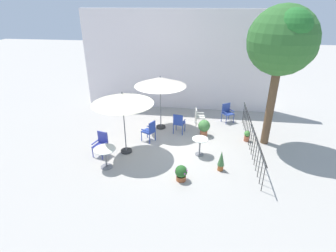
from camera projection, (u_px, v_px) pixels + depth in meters
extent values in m
plane|color=#ABA59C|center=(168.00, 144.00, 11.12)|extent=(60.00, 60.00, 0.00)
cube|color=white|center=(180.00, 61.00, 13.89)|extent=(10.31, 0.30, 5.13)
cube|color=black|center=(253.00, 127.00, 10.28)|extent=(0.03, 5.57, 0.03)
cylinder|color=black|center=(263.00, 178.00, 8.17)|extent=(0.02, 0.02, 1.00)
cylinder|color=black|center=(261.00, 171.00, 8.50)|extent=(0.02, 0.02, 1.00)
cylinder|color=black|center=(259.00, 165.00, 8.83)|extent=(0.02, 0.02, 1.00)
cylinder|color=black|center=(257.00, 159.00, 9.16)|extent=(0.02, 0.02, 1.00)
cylinder|color=black|center=(256.00, 153.00, 9.50)|extent=(0.02, 0.02, 1.00)
cylinder|color=black|center=(254.00, 148.00, 9.83)|extent=(0.02, 0.02, 1.00)
cylinder|color=black|center=(253.00, 143.00, 10.16)|extent=(0.02, 0.02, 1.00)
cylinder|color=black|center=(251.00, 139.00, 10.49)|extent=(0.02, 0.02, 1.00)
cylinder|color=black|center=(250.00, 134.00, 10.82)|extent=(0.02, 0.02, 1.00)
cylinder|color=black|center=(249.00, 130.00, 11.16)|extent=(0.02, 0.02, 1.00)
cylinder|color=black|center=(248.00, 127.00, 11.49)|extent=(0.02, 0.02, 1.00)
cylinder|color=black|center=(246.00, 123.00, 11.82)|extent=(0.02, 0.02, 1.00)
cylinder|color=black|center=(245.00, 120.00, 12.15)|extent=(0.02, 0.02, 1.00)
cylinder|color=black|center=(244.00, 117.00, 12.48)|extent=(0.02, 0.02, 1.00)
cylinder|color=black|center=(243.00, 114.00, 12.82)|extent=(0.02, 0.02, 1.00)
cylinder|color=brown|center=(270.00, 106.00, 10.53)|extent=(0.31, 0.31, 3.29)
sphere|color=#31682C|center=(282.00, 41.00, 9.45)|extent=(2.49, 2.49, 2.49)
sphere|color=#315F28|center=(297.00, 47.00, 9.70)|extent=(1.49, 1.49, 1.49)
sphere|color=#256B25|center=(266.00, 36.00, 9.79)|extent=(1.37, 1.37, 1.37)
sphere|color=#246B28|center=(293.00, 27.00, 8.72)|extent=(1.25, 1.25, 1.25)
cylinder|color=#2D2D2D|center=(161.00, 127.00, 12.54)|extent=(0.44, 0.44, 0.08)
cylinder|color=slate|center=(161.00, 103.00, 12.03)|extent=(0.04, 0.04, 2.44)
cone|color=beige|center=(160.00, 82.00, 11.59)|extent=(2.31, 2.31, 0.39)
sphere|color=slate|center=(160.00, 77.00, 11.50)|extent=(0.06, 0.06, 0.06)
cylinder|color=#2D2D2D|center=(126.00, 151.00, 10.53)|extent=(0.44, 0.44, 0.08)
cylinder|color=slate|center=(124.00, 124.00, 10.03)|extent=(0.04, 0.04, 2.44)
cone|color=beige|center=(122.00, 98.00, 9.58)|extent=(2.29, 2.29, 0.39)
sphere|color=slate|center=(122.00, 93.00, 9.49)|extent=(0.06, 0.06, 0.06)
cylinder|color=silver|center=(105.00, 149.00, 9.26)|extent=(0.77, 0.77, 0.02)
cylinder|color=slate|center=(106.00, 158.00, 9.42)|extent=(0.06, 0.06, 0.74)
cylinder|color=slate|center=(107.00, 167.00, 9.58)|extent=(0.42, 0.42, 0.03)
cylinder|color=white|center=(200.00, 139.00, 10.06)|extent=(0.61, 0.61, 0.02)
cylinder|color=slate|center=(200.00, 147.00, 10.21)|extent=(0.06, 0.06, 0.68)
cylinder|color=slate|center=(199.00, 154.00, 10.35)|extent=(0.33, 0.33, 0.03)
cube|color=#243D9B|center=(148.00, 131.00, 11.20)|extent=(0.62, 0.60, 0.04)
cube|color=#243D9B|center=(152.00, 127.00, 10.98)|extent=(0.22, 0.37, 0.48)
cube|color=#243D9B|center=(151.00, 127.00, 11.29)|extent=(0.40, 0.24, 0.03)
cube|color=#243D9B|center=(145.00, 130.00, 11.01)|extent=(0.40, 0.24, 0.03)
cylinder|color=#243D9B|center=(147.00, 133.00, 11.56)|extent=(0.04, 0.04, 0.42)
cylinder|color=#243D9B|center=(142.00, 136.00, 11.28)|extent=(0.04, 0.04, 0.42)
cylinder|color=#243D9B|center=(155.00, 136.00, 11.33)|extent=(0.04, 0.04, 0.42)
cylinder|color=#243D9B|center=(150.00, 139.00, 11.05)|extent=(0.04, 0.04, 0.42)
cube|color=#36409E|center=(100.00, 146.00, 10.11)|extent=(0.57, 0.57, 0.04)
cube|color=#36409E|center=(103.00, 137.00, 10.17)|extent=(0.44, 0.16, 0.49)
cube|color=#36409E|center=(95.00, 142.00, 10.13)|extent=(0.15, 0.41, 0.03)
cube|color=#36409E|center=(104.00, 144.00, 9.98)|extent=(0.15, 0.41, 0.03)
cylinder|color=#36409E|center=(93.00, 152.00, 10.10)|extent=(0.04, 0.04, 0.41)
cylinder|color=#36409E|center=(102.00, 155.00, 9.95)|extent=(0.04, 0.04, 0.41)
cylinder|color=#36409E|center=(100.00, 147.00, 10.46)|extent=(0.04, 0.04, 0.41)
cylinder|color=#36409E|center=(109.00, 150.00, 10.30)|extent=(0.04, 0.04, 0.41)
cube|color=#27409B|center=(179.00, 123.00, 11.88)|extent=(0.54, 0.53, 0.04)
cube|color=#27409B|center=(178.00, 120.00, 11.60)|extent=(0.43, 0.13, 0.46)
cube|color=#27409B|center=(184.00, 121.00, 11.77)|extent=(0.12, 0.40, 0.03)
cube|color=#27409B|center=(175.00, 120.00, 11.89)|extent=(0.12, 0.40, 0.03)
cylinder|color=#27409B|center=(185.00, 127.00, 12.10)|extent=(0.04, 0.04, 0.46)
cylinder|color=#27409B|center=(176.00, 126.00, 12.23)|extent=(0.04, 0.04, 0.46)
cylinder|color=#27409B|center=(182.00, 131.00, 11.75)|extent=(0.04, 0.04, 0.46)
cylinder|color=#27409B|center=(173.00, 129.00, 11.88)|extent=(0.04, 0.04, 0.46)
cube|color=#2C4393|center=(228.00, 114.00, 12.94)|extent=(0.64, 0.62, 0.04)
cube|color=#2C4393|center=(226.00, 108.00, 12.99)|extent=(0.40, 0.29, 0.44)
cube|color=#2C4393|center=(225.00, 112.00, 12.80)|extent=(0.25, 0.34, 0.03)
cube|color=#2C4393|center=(232.00, 110.00, 12.98)|extent=(0.25, 0.34, 0.03)
cylinder|color=#2C4393|center=(226.00, 120.00, 12.79)|extent=(0.04, 0.04, 0.44)
cylinder|color=#2C4393|center=(234.00, 119.00, 12.97)|extent=(0.04, 0.04, 0.44)
cylinder|color=#2C4393|center=(221.00, 117.00, 13.11)|extent=(0.04, 0.04, 0.44)
cylinder|color=#2C4393|center=(229.00, 116.00, 13.29)|extent=(0.04, 0.04, 0.44)
cube|color=silver|center=(200.00, 117.00, 12.61)|extent=(0.50, 0.52, 0.04)
cube|color=silver|center=(196.00, 113.00, 12.52)|extent=(0.10, 0.45, 0.39)
cube|color=silver|center=(201.00, 116.00, 12.37)|extent=(0.39, 0.09, 0.03)
cube|color=silver|center=(200.00, 113.00, 12.76)|extent=(0.39, 0.09, 0.03)
cylinder|color=silver|center=(205.00, 123.00, 12.52)|extent=(0.04, 0.04, 0.42)
cylinder|color=silver|center=(203.00, 119.00, 12.91)|extent=(0.04, 0.04, 0.42)
cylinder|color=silver|center=(196.00, 123.00, 12.52)|extent=(0.04, 0.04, 0.42)
cylinder|color=silver|center=(195.00, 119.00, 12.91)|extent=(0.04, 0.04, 0.42)
cylinder|color=#A65A2A|center=(220.00, 168.00, 9.36)|extent=(0.20, 0.20, 0.22)
cylinder|color=#382819|center=(221.00, 165.00, 9.32)|extent=(0.18, 0.18, 0.02)
cone|color=#3D6D3A|center=(221.00, 158.00, 9.20)|extent=(0.24, 0.24, 0.55)
cylinder|color=#B45D3F|center=(247.00, 138.00, 11.32)|extent=(0.23, 0.23, 0.24)
cylinder|color=#382819|center=(247.00, 136.00, 11.27)|extent=(0.20, 0.20, 0.02)
sphere|color=#478A3A|center=(247.00, 134.00, 11.22)|extent=(0.25, 0.25, 0.25)
sphere|color=#EC4835|center=(246.00, 132.00, 11.25)|extent=(0.05, 0.05, 0.05)
sphere|color=#EC4835|center=(246.00, 132.00, 11.25)|extent=(0.05, 0.05, 0.05)
sphere|color=#EC4835|center=(250.00, 135.00, 11.18)|extent=(0.05, 0.05, 0.05)
sphere|color=#EC4835|center=(248.00, 133.00, 11.28)|extent=(0.07, 0.07, 0.07)
cylinder|color=#B1613E|center=(204.00, 133.00, 11.77)|extent=(0.33, 0.33, 0.26)
cylinder|color=#382819|center=(204.00, 131.00, 11.72)|extent=(0.29, 0.29, 0.02)
sphere|color=#457E3D|center=(204.00, 126.00, 11.62)|extent=(0.53, 0.53, 0.53)
sphere|color=#D7326A|center=(208.00, 127.00, 11.68)|extent=(0.13, 0.13, 0.13)
sphere|color=#D7326A|center=(200.00, 125.00, 11.78)|extent=(0.12, 0.12, 0.12)
sphere|color=#D7326A|center=(206.00, 128.00, 11.50)|extent=(0.15, 0.15, 0.15)
sphere|color=#D7326A|center=(205.00, 125.00, 11.75)|extent=(0.12, 0.12, 0.12)
cylinder|color=#A35731|center=(181.00, 178.00, 8.85)|extent=(0.33, 0.33, 0.18)
cylinder|color=#382819|center=(181.00, 176.00, 8.82)|extent=(0.29, 0.29, 0.02)
sphere|color=#255922|center=(181.00, 171.00, 8.74)|extent=(0.41, 0.41, 0.41)
sphere|color=#BF4FAA|center=(181.00, 169.00, 8.87)|extent=(0.08, 0.08, 0.08)
sphere|color=#BF4FAA|center=(176.00, 171.00, 8.73)|extent=(0.10, 0.10, 0.10)
sphere|color=#BF4FAA|center=(186.00, 171.00, 8.68)|extent=(0.11, 0.11, 0.11)
sphere|color=#BF4FAA|center=(184.00, 173.00, 8.60)|extent=(0.09, 0.09, 0.09)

